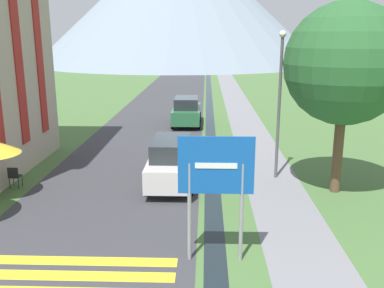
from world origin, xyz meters
name	(u,v)px	position (x,y,z in m)	size (l,w,h in m)	color
ground_plane	(191,132)	(0.00, 20.00, 0.00)	(160.00, 160.00, 0.00)	#476B38
road	(165,105)	(-2.50, 30.00, 0.00)	(6.40, 60.00, 0.01)	#38383D
footpath	(238,105)	(3.60, 30.00, 0.00)	(2.20, 60.00, 0.01)	slate
drainage_channel	(209,105)	(1.20, 30.00, 0.00)	(0.60, 60.00, 0.00)	black
crosswalk_marking	(64,276)	(-2.50, 3.89, 0.01)	(5.44, 1.84, 0.01)	yellow
road_sign	(216,179)	(1.18, 4.78, 2.23)	(1.88, 0.11, 3.30)	gray
parked_car_near	(172,161)	(-0.40, 10.73, 0.91)	(1.77, 4.57, 1.82)	silver
parked_car_far	(187,111)	(-0.33, 21.96, 0.91)	(1.84, 4.23, 1.82)	#28663D
cafe_chair_far_right	(14,175)	(-6.32, 9.90, 0.51)	(0.40, 0.40, 0.85)	#232328
streetlamp	(280,94)	(3.81, 11.54, 3.42)	(0.28, 0.28, 5.85)	#515156
tree_by_path	(346,64)	(5.77, 9.99, 4.70)	(4.29, 4.29, 6.86)	brown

